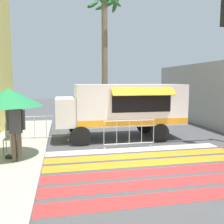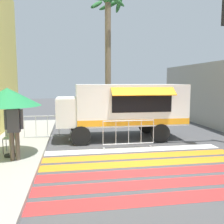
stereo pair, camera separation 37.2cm
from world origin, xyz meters
The scene contains 9 objects.
ground_plane centered at (0.00, 0.00, 0.00)m, with size 60.00×60.00×0.00m, color #4C4C4F.
crosswalk_painted centered at (0.00, -0.71, 0.00)m, with size 6.40×4.36×0.01m.
food_truck centered at (-0.14, 3.03, 1.43)m, with size 5.34×2.47×2.34m.
patio_umbrella centered at (-4.10, 0.57, 1.99)m, with size 1.98×1.98×2.13m.
folding_chair centered at (-4.17, 1.10, 0.73)m, with size 0.42×0.42×0.96m.
vendor_person centered at (-3.87, 0.16, 1.17)m, with size 0.53×0.24×1.79m.
barricade_front centered at (-0.16, 1.36, 0.52)m, with size 1.91×0.44×1.06m.
barricade_side centered at (-3.20, 3.12, 0.52)m, with size 1.89×0.44×1.06m.
palm_tree centered at (-0.10, 6.96, 4.98)m, with size 2.14×2.23×7.35m.
Camera 1 is at (-2.57, -7.30, 2.46)m, focal length 40.00 mm.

